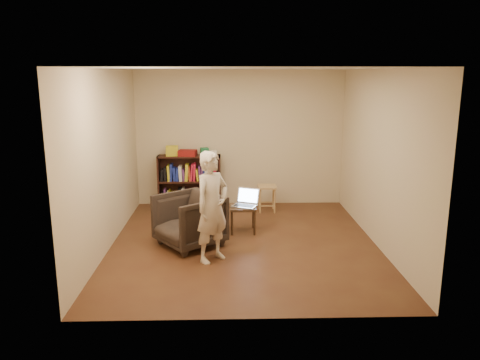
{
  "coord_description": "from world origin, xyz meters",
  "views": [
    {
      "loc": [
        -0.25,
        -6.74,
        2.55
      ],
      "look_at": [
        -0.05,
        0.35,
        0.91
      ],
      "focal_mm": 35.0,
      "sensor_mm": 36.0,
      "label": 1
    }
  ],
  "objects_px": {
    "person": "(212,207)",
    "side_table": "(243,211)",
    "laptop": "(246,202)",
    "stool": "(267,191)",
    "bookshelf": "(190,184)",
    "armchair": "(189,220)"
  },
  "relations": [
    {
      "from": "stool",
      "to": "person",
      "type": "distance_m",
      "value": 2.55
    },
    {
      "from": "laptop",
      "to": "person",
      "type": "relative_size",
      "value": 0.32
    },
    {
      "from": "laptop",
      "to": "person",
      "type": "xyz_separation_m",
      "value": [
        -0.51,
        -1.22,
        0.28
      ]
    },
    {
      "from": "side_table",
      "to": "person",
      "type": "height_order",
      "value": "person"
    },
    {
      "from": "stool",
      "to": "side_table",
      "type": "height_order",
      "value": "stool"
    },
    {
      "from": "armchair",
      "to": "person",
      "type": "distance_m",
      "value": 0.78
    },
    {
      "from": "person",
      "to": "side_table",
      "type": "bearing_deg",
      "value": 22.93
    },
    {
      "from": "bookshelf",
      "to": "person",
      "type": "xyz_separation_m",
      "value": [
        0.52,
        -2.73,
        0.33
      ]
    },
    {
      "from": "armchair",
      "to": "side_table",
      "type": "xyz_separation_m",
      "value": [
        0.82,
        0.61,
        -0.04
      ]
    },
    {
      "from": "bookshelf",
      "to": "laptop",
      "type": "bearing_deg",
      "value": -55.65
    },
    {
      "from": "bookshelf",
      "to": "stool",
      "type": "height_order",
      "value": "bookshelf"
    },
    {
      "from": "bookshelf",
      "to": "stool",
      "type": "distance_m",
      "value": 1.52
    },
    {
      "from": "armchair",
      "to": "laptop",
      "type": "height_order",
      "value": "armchair"
    },
    {
      "from": "bookshelf",
      "to": "side_table",
      "type": "xyz_separation_m",
      "value": [
        0.98,
        -1.54,
        -0.08
      ]
    },
    {
      "from": "person",
      "to": "bookshelf",
      "type": "bearing_deg",
      "value": 54.84
    },
    {
      "from": "stool",
      "to": "armchair",
      "type": "bearing_deg",
      "value": -126.86
    },
    {
      "from": "armchair",
      "to": "bookshelf",
      "type": "bearing_deg",
      "value": 146.2
    },
    {
      "from": "stool",
      "to": "side_table",
      "type": "bearing_deg",
      "value": -113.14
    },
    {
      "from": "side_table",
      "to": "laptop",
      "type": "distance_m",
      "value": 0.15
    },
    {
      "from": "laptop",
      "to": "person",
      "type": "height_order",
      "value": "person"
    },
    {
      "from": "stool",
      "to": "laptop",
      "type": "bearing_deg",
      "value": -111.68
    },
    {
      "from": "bookshelf",
      "to": "armchair",
      "type": "xyz_separation_m",
      "value": [
        0.16,
        -2.15,
        -0.04
      ]
    }
  ]
}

